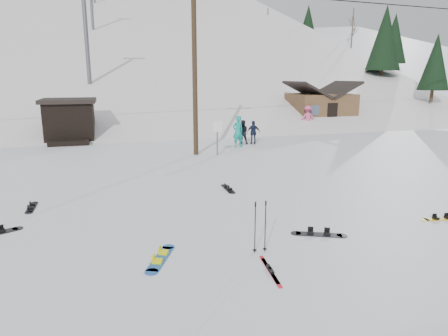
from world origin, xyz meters
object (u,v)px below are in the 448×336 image
object	(u,v)px
hero_skis	(270,270)
hero_snowboard	(161,258)
cabin	(320,108)
utility_pole	(195,66)

from	to	relation	value
hero_skis	hero_snowboard	bearing A→B (deg)	156.27
hero_snowboard	cabin	bearing A→B (deg)	-12.13
utility_pole	cabin	xyz separation A→B (m)	(13.00, 10.00, -3.20)
utility_pole	hero_skis	distance (m)	14.40
utility_pole	hero_skis	bearing A→B (deg)	-94.81
utility_pole	hero_snowboard	distance (m)	13.62
hero_snowboard	hero_skis	xyz separation A→B (m)	(2.27, -1.25, -0.01)
utility_pole	hero_skis	world-z (taller)	utility_pole
cabin	hero_skis	bearing A→B (deg)	-120.96
hero_snowboard	hero_skis	distance (m)	2.59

